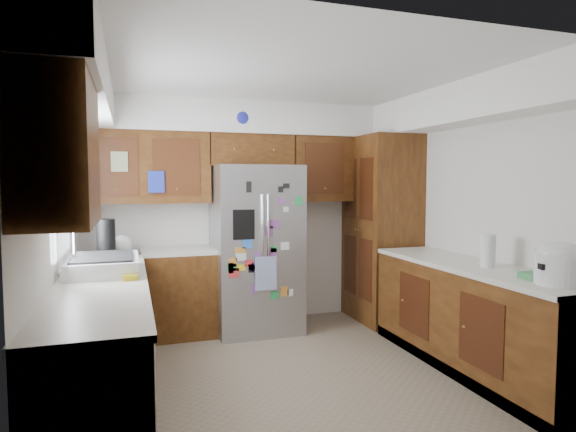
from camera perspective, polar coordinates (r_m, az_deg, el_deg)
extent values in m
plane|color=gray|center=(4.36, 0.36, -17.78)|extent=(3.60, 3.60, 0.00)
cube|color=silver|center=(5.60, -4.84, 0.21)|extent=(3.60, 0.04, 2.50)
cube|color=silver|center=(3.89, -25.64, -1.84)|extent=(0.04, 3.20, 2.50)
cube|color=silver|center=(4.94, 20.57, -0.54)|extent=(0.04, 3.20, 2.50)
cube|color=silver|center=(2.61, 11.62, -4.21)|extent=(3.60, 0.04, 2.50)
cube|color=white|center=(4.15, 0.38, 16.40)|extent=(3.60, 3.20, 0.02)
cube|color=white|center=(5.45, -4.43, 11.42)|extent=(3.60, 0.38, 0.35)
cube|color=white|center=(3.92, -23.29, 14.05)|extent=(0.38, 3.20, 0.35)
cube|color=white|center=(4.86, 19.10, 12.13)|extent=(0.38, 3.20, 0.35)
cube|color=#3E1F0B|center=(5.28, -16.57, 5.53)|extent=(1.33, 0.34, 0.75)
cube|color=#3E1F0B|center=(5.80, 6.55, 5.51)|extent=(1.33, 0.34, 0.75)
cube|color=#3E1F0B|center=(2.72, -25.56, 6.90)|extent=(0.34, 0.85, 0.75)
cube|color=white|center=(3.97, -25.44, 3.34)|extent=(0.02, 0.90, 1.05)
cube|color=white|center=(3.97, -24.89, 3.35)|extent=(0.01, 1.02, 1.15)
cube|color=#1E34B4|center=(5.09, -15.35, 3.92)|extent=(0.16, 0.02, 0.22)
cube|color=beige|center=(5.09, -19.35, 6.09)|extent=(0.16, 0.02, 0.20)
cube|color=#3E1F0B|center=(3.74, -21.16, -14.66)|extent=(0.60, 2.60, 0.88)
cube|color=#3E1F0B|center=(5.30, -12.84, -8.97)|extent=(0.75, 0.60, 0.88)
cube|color=silver|center=(3.62, -21.34, -7.73)|extent=(0.63, 2.60, 0.04)
cube|color=silver|center=(5.21, -12.92, -4.03)|extent=(0.75, 0.60, 0.04)
cube|color=black|center=(3.88, -21.00, -20.13)|extent=(0.60, 2.60, 0.10)
cube|color=white|center=(2.93, -15.74, -19.44)|extent=(0.01, 0.58, 0.80)
cube|color=#3E1F0B|center=(4.53, 21.12, -11.37)|extent=(0.60, 2.25, 0.88)
cube|color=silver|center=(4.43, 21.27, -5.62)|extent=(0.63, 2.25, 0.04)
cube|color=black|center=(4.64, 20.99, -16.02)|extent=(0.60, 2.25, 0.10)
cube|color=#3E1F0B|center=(5.74, 10.97, -1.51)|extent=(0.60, 0.90, 2.15)
cube|color=gray|center=(5.26, -3.82, -3.87)|extent=(0.90, 0.75, 1.80)
cylinder|color=silver|center=(4.86, -3.03, -2.73)|extent=(0.02, 0.02, 0.90)
cylinder|color=silver|center=(4.87, -2.35, -2.71)|extent=(0.02, 0.02, 0.90)
cube|color=black|center=(4.81, -5.25, -1.02)|extent=(0.22, 0.01, 0.30)
cube|color=white|center=(4.90, -2.63, -6.81)|extent=(0.22, 0.01, 0.34)
cube|color=green|center=(4.95, 1.30, 1.78)|extent=(0.07, 0.00, 0.10)
cube|color=red|center=(4.83, -6.80, -6.16)|extent=(0.05, 0.00, 0.11)
cube|color=black|center=(4.88, -4.38, -6.21)|extent=(0.06, 0.00, 0.09)
cube|color=#8C4C99|center=(4.92, -1.79, -4.45)|extent=(0.08, 0.00, 0.11)
cube|color=#8C4C99|center=(4.88, -4.25, -6.10)|extent=(0.09, 0.00, 0.06)
cube|color=black|center=(4.80, -4.66, 3.45)|extent=(0.05, 0.00, 0.11)
cube|color=white|center=(4.84, -5.59, -4.84)|extent=(0.11, 0.00, 0.08)
cube|color=red|center=(4.85, -6.43, -6.72)|extent=(0.10, 0.00, 0.10)
cube|color=red|center=(4.87, -4.65, -5.59)|extent=(0.09, 0.00, 0.07)
cube|color=orange|center=(5.03, -0.39, -8.93)|extent=(0.09, 0.00, 0.10)
cube|color=#8C4C99|center=(4.89, -1.57, -0.94)|extent=(0.10, 0.00, 0.09)
cube|color=orange|center=(4.83, -6.52, -5.48)|extent=(0.08, 0.00, 0.09)
cube|color=orange|center=(4.83, -5.69, -4.06)|extent=(0.11, 0.00, 0.06)
cube|color=green|center=(5.00, -1.61, -9.39)|extent=(0.08, 0.00, 0.08)
cube|color=#8C4C99|center=(4.88, -2.21, -1.85)|extent=(0.08, 0.00, 0.11)
cube|color=white|center=(4.94, -0.37, -3.57)|extent=(0.09, 0.00, 0.08)
cube|color=black|center=(4.89, -0.87, 3.17)|extent=(0.05, 0.00, 0.06)
cube|color=black|center=(4.91, -0.18, 3.58)|extent=(0.07, 0.00, 0.05)
cube|color=#8C4C99|center=(4.93, -4.08, -8.64)|extent=(0.05, 0.00, 0.09)
cube|color=white|center=(4.91, -0.25, 0.78)|extent=(0.06, 0.00, 0.05)
cube|color=blue|center=(4.83, -4.83, -3.18)|extent=(0.10, 0.00, 0.11)
cube|color=yellow|center=(4.86, -5.56, -6.12)|extent=(0.09, 0.00, 0.06)
cube|color=green|center=(4.83, -6.67, -6.07)|extent=(0.09, 0.00, 0.07)
cube|color=green|center=(4.91, -1.69, -3.97)|extent=(0.07, 0.00, 0.06)
cube|color=white|center=(5.05, 0.28, -9.07)|extent=(0.06, 0.00, 0.07)
cube|color=#8C4C99|center=(4.89, -0.74, 1.84)|extent=(0.08, 0.00, 0.06)
cube|color=#8C4C99|center=(4.87, -3.63, -4.60)|extent=(0.07, 0.00, 0.06)
cube|color=#8C4C99|center=(4.89, -3.84, -6.07)|extent=(0.08, 0.00, 0.10)
cube|color=#3E1F0B|center=(5.44, -4.46, 7.74)|extent=(0.96, 0.34, 0.35)
sphere|color=#2328B1|center=(5.37, -5.73, 11.33)|extent=(0.31, 0.31, 0.31)
cylinder|color=black|center=(5.52, -1.65, 10.24)|extent=(0.25, 0.25, 0.14)
ellipsoid|color=#333338|center=(5.53, -1.65, 10.96)|extent=(0.23, 0.23, 0.10)
cube|color=white|center=(4.00, -21.05, -5.47)|extent=(0.52, 0.70, 0.12)
cube|color=black|center=(3.99, -21.08, -4.54)|extent=(0.44, 0.60, 0.02)
cylinder|color=silver|center=(3.99, -23.98, -3.24)|extent=(0.02, 0.02, 0.30)
cylinder|color=silver|center=(3.97, -23.18, -1.37)|extent=(0.16, 0.02, 0.02)
cube|color=yellow|center=(3.70, -18.16, -6.77)|extent=(0.10, 0.18, 0.04)
cube|color=black|center=(4.52, -20.71, -4.51)|extent=(0.18, 0.14, 0.10)
cylinder|color=black|center=(4.50, -20.77, -2.12)|extent=(0.16, 0.16, 0.28)
cylinder|color=gray|center=(4.71, -20.79, -3.57)|extent=(0.14, 0.14, 0.20)
sphere|color=white|center=(4.84, -19.13, -3.33)|extent=(0.20, 0.20, 0.20)
cube|color=#3F72B2|center=(5.04, -20.90, -3.21)|extent=(0.14, 0.10, 0.18)
cube|color=#BFB28C|center=(5.10, -19.26, -3.31)|extent=(0.10, 0.08, 0.14)
cylinder|color=white|center=(4.35, -20.64, -4.77)|extent=(0.08, 0.08, 0.11)
cylinder|color=white|center=(3.80, 29.58, -5.43)|extent=(0.33, 0.33, 0.22)
ellipsoid|color=white|center=(3.78, 29.64, -3.77)|extent=(0.32, 0.32, 0.14)
cube|color=black|center=(3.68, 27.95, -5.31)|extent=(0.04, 0.06, 0.04)
cylinder|color=white|center=(4.33, 22.60, -3.79)|extent=(0.12, 0.12, 0.27)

